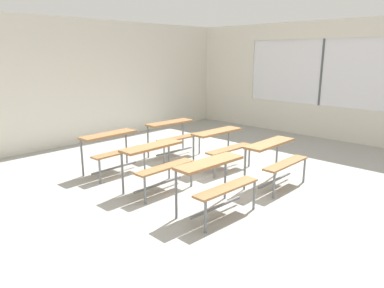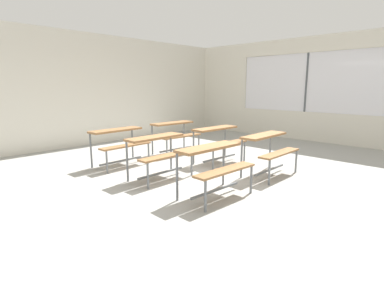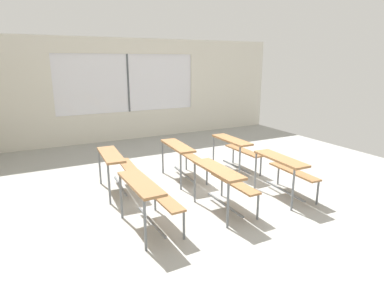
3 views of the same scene
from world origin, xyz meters
TOP-DOWN VIEW (x-y plane):
  - ground at (0.00, 0.00)m, footprint 10.00×9.00m
  - wall_back at (0.00, 4.50)m, footprint 10.00×0.12m
  - wall_right at (5.00, -0.13)m, footprint 0.12×9.00m
  - desk_bench_r0c0 at (-0.55, -0.62)m, footprint 1.12×0.63m
  - desk_bench_r0c1 at (0.97, -0.63)m, footprint 1.11×0.60m
  - desk_bench_r1c0 at (-0.53, 0.64)m, footprint 1.11×0.60m
  - desk_bench_r1c1 at (1.06, 0.60)m, footprint 1.13×0.64m
  - desk_bench_r2c0 at (-0.53, 1.89)m, footprint 1.12×0.63m
  - desk_bench_r2c1 at (1.04, 1.93)m, footprint 1.13×0.65m

SIDE VIEW (x-z plane):
  - ground at x=0.00m, z-range -0.05..0.00m
  - desk_bench_r0c0 at x=-0.55m, z-range 0.19..0.93m
  - desk_bench_r0c1 at x=0.97m, z-range 0.19..0.93m
  - desk_bench_r1c0 at x=-0.53m, z-range 0.19..0.93m
  - desk_bench_r1c1 at x=1.06m, z-range 0.19..0.93m
  - desk_bench_r2c0 at x=-0.53m, z-range 0.19..0.93m
  - desk_bench_r2c1 at x=1.04m, z-range 0.19..0.93m
  - wall_right at x=5.00m, z-range -0.05..2.95m
  - wall_back at x=0.00m, z-range 0.00..3.00m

